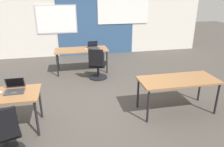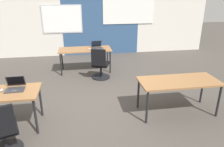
# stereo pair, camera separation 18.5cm
# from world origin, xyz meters

# --- Properties ---
(ground_plane) EXTENTS (24.00, 24.00, 0.00)m
(ground_plane) POSITION_xyz_m (0.00, 0.00, 0.00)
(ground_plane) COLOR #47423D
(back_wall_assembly) EXTENTS (10.00, 0.27, 2.80)m
(back_wall_assembly) POSITION_xyz_m (0.03, 4.20, 1.41)
(back_wall_assembly) COLOR silver
(back_wall_assembly) RESTS_ON ground
(desk_near_right) EXTENTS (1.60, 0.70, 0.72)m
(desk_near_right) POSITION_xyz_m (1.75, -0.60, 0.66)
(desk_near_right) COLOR olive
(desk_near_right) RESTS_ON ground
(desk_far_center) EXTENTS (1.60, 0.70, 0.72)m
(desk_far_center) POSITION_xyz_m (0.00, 2.20, 0.66)
(desk_far_center) COLOR olive
(desk_far_center) RESTS_ON ground
(laptop_far_right) EXTENTS (0.37, 0.35, 0.23)m
(laptop_far_right) POSITION_xyz_m (0.38, 2.23, 0.77)
(laptop_far_right) COLOR #333338
(laptop_far_right) RESTS_ON desk_far_center
(mouse_far_right) EXTENTS (0.09, 0.11, 0.03)m
(mouse_far_right) POSITION_xyz_m (0.13, 2.15, 0.74)
(mouse_far_right) COLOR silver
(mouse_far_right) RESTS_ON desk_far_center
(chair_far_right) EXTENTS (0.56, 0.61, 0.92)m
(chair_far_right) POSITION_xyz_m (0.39, 1.48, 0.38)
(chair_far_right) COLOR black
(chair_far_right) RESTS_ON ground
(laptop_near_left_inner) EXTENTS (0.34, 0.31, 0.23)m
(laptop_near_left_inner) POSITION_xyz_m (-1.38, -0.50, 0.77)
(laptop_near_left_inner) COLOR #333338
(laptop_near_left_inner) RESTS_ON desk_near_left
(mouse_near_left_inner) EXTENTS (0.06, 0.10, 0.03)m
(mouse_near_left_inner) POSITION_xyz_m (-1.60, -0.55, 0.74)
(mouse_near_left_inner) COLOR #B2B2B7
(mouse_near_left_inner) RESTS_ON desk_near_left
(chair_near_left_inner) EXTENTS (0.56, 0.61, 0.92)m
(chair_near_left_inner) POSITION_xyz_m (-1.41, -1.36, 0.38)
(chair_near_left_inner) COLOR black
(chair_near_left_inner) RESTS_ON ground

